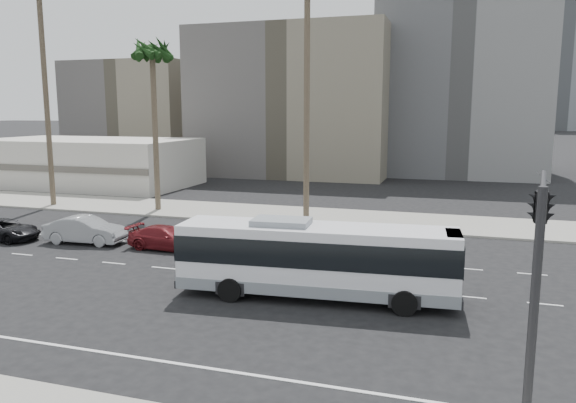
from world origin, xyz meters
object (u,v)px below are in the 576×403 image
at_px(city_bus, 316,257).
at_px(car_b, 85,230).
at_px(car_a, 167,238).
at_px(palm_mid, 152,54).
at_px(car_c, 3,230).
at_px(traffic_signal, 540,216).

xyz_separation_m(city_bus, car_b, (-15.95, 5.45, -0.98)).
distance_m(car_a, palm_mid, 17.33).
distance_m(car_c, palm_mid, 17.03).
xyz_separation_m(city_bus, palm_mid, (-17.41, 16.40, 10.50)).
relative_size(car_a, car_b, 0.95).
bearing_deg(palm_mid, traffic_signal, -44.34).
xyz_separation_m(car_b, traffic_signal, (23.53, -13.47, 4.71)).
bearing_deg(car_c, city_bus, -101.43).
height_order(traffic_signal, palm_mid, palm_mid).
relative_size(city_bus, car_b, 2.44).
bearing_deg(palm_mid, city_bus, -43.29).
bearing_deg(palm_mid, car_c, -108.95).
relative_size(car_b, traffic_signal, 0.75).
bearing_deg(car_a, city_bus, -116.46).
bearing_deg(car_b, car_c, 94.24).
xyz_separation_m(city_bus, car_c, (-21.45, 4.63, -1.14)).
bearing_deg(city_bus, traffic_signal, -51.13).
distance_m(car_c, traffic_signal, 32.05).
distance_m(car_a, car_b, 5.50).
xyz_separation_m(car_a, palm_mid, (-6.96, 10.81, 11.61)).
bearing_deg(city_bus, car_c, 163.29).
xyz_separation_m(city_bus, traffic_signal, (7.59, -8.03, 3.73)).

